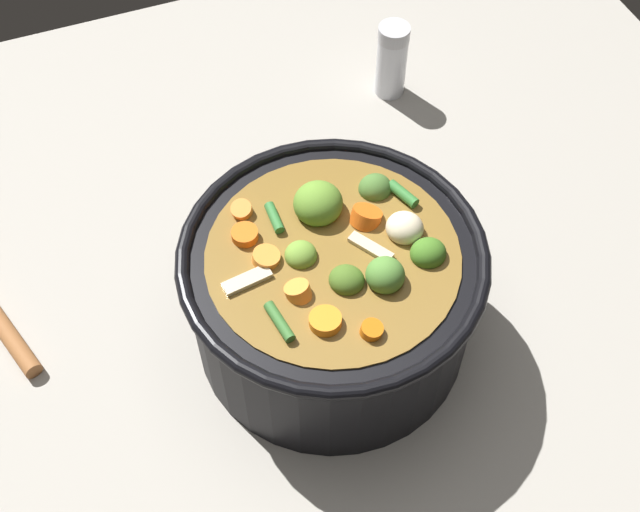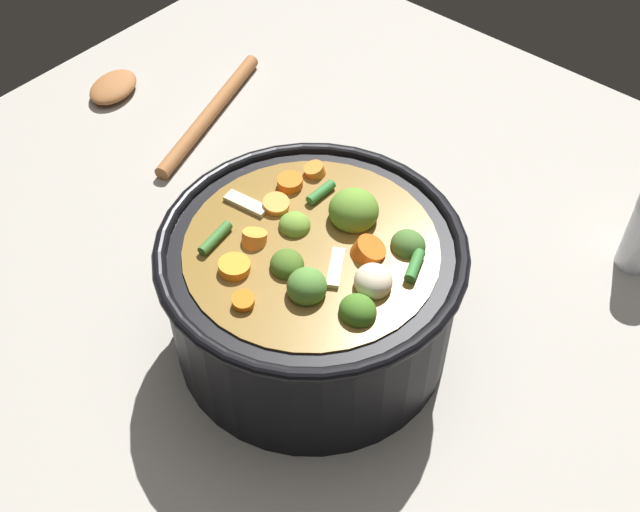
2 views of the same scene
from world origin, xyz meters
name	(u,v)px [view 2 (image 2 of 2)]	position (x,y,z in m)	size (l,w,h in m)	color
ground_plane	(312,336)	(0.00, 0.00, 0.00)	(1.10, 1.10, 0.00)	#9E998E
cooking_pot	(312,290)	(0.00, 0.00, 0.07)	(0.27, 0.27, 0.16)	black
wooden_spoon	(160,100)	(-0.38, 0.15, 0.01)	(0.21, 0.23, 0.02)	#995E32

